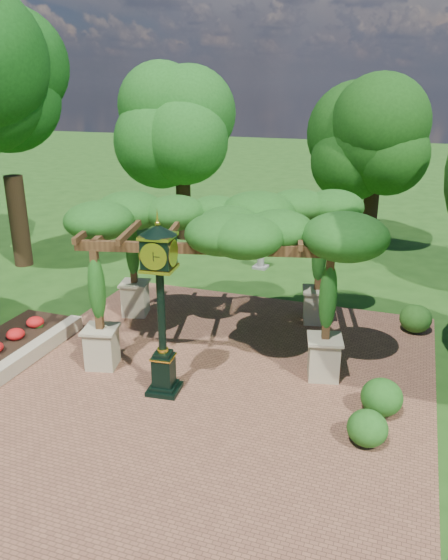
% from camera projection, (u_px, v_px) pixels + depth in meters
% --- Properties ---
extents(ground, '(120.00, 120.00, 0.00)m').
position_uv_depth(ground, '(185.00, 417.00, 11.45)').
color(ground, '#1E4714').
rests_on(ground, ground).
extents(brick_plaza, '(10.00, 12.00, 0.04)m').
position_uv_depth(brick_plaza, '(202.00, 392.00, 12.33)').
color(brick_plaza, brown).
rests_on(brick_plaza, ground).
extents(border_wall, '(0.35, 5.00, 0.40)m').
position_uv_depth(border_wall, '(19.00, 362.00, 13.26)').
color(border_wall, '#C6B793').
rests_on(border_wall, ground).
extents(pedestal_clock, '(0.85, 0.85, 3.94)m').
position_uv_depth(pedestal_clock, '(160.00, 295.00, 11.53)').
color(pedestal_clock, black).
rests_on(pedestal_clock, brick_plaza).
extents(pergola, '(6.92, 5.20, 3.90)m').
position_uv_depth(pergola, '(218.00, 227.00, 13.61)').
color(pergola, '#BAB08A').
rests_on(pergola, brick_plaza).
extents(sundial, '(0.55, 0.55, 0.94)m').
position_uv_depth(sundial, '(261.00, 258.00, 20.48)').
color(sundial, gray).
rests_on(sundial, ground).
extents(shrub_front, '(0.88, 0.88, 0.70)m').
position_uv_depth(shrub_front, '(367.00, 428.00, 10.41)').
color(shrub_front, '#215819').
rests_on(shrub_front, brick_plaza).
extents(shrub_mid, '(1.05, 1.05, 0.78)m').
position_uv_depth(shrub_mid, '(382.00, 397.00, 11.36)').
color(shrub_mid, '#1F5718').
rests_on(shrub_mid, brick_plaza).
extents(shrub_back, '(0.99, 0.99, 0.79)m').
position_uv_depth(shrub_back, '(416.00, 319.00, 15.15)').
color(shrub_back, '#295C1A').
rests_on(shrub_back, brick_plaza).
extents(tree_west_near, '(4.64, 4.64, 8.80)m').
position_uv_depth(tree_west_near, '(3.00, 100.00, 18.95)').
color(tree_west_near, '#362415').
rests_on(tree_west_near, ground).
extents(tree_west_far, '(3.69, 3.69, 7.21)m').
position_uv_depth(tree_west_far, '(182.00, 125.00, 22.94)').
color(tree_west_far, '#332113').
rests_on(tree_west_far, ground).
extents(tree_north, '(3.91, 3.91, 6.37)m').
position_uv_depth(tree_north, '(377.00, 142.00, 21.89)').
color(tree_north, black).
rests_on(tree_north, ground).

